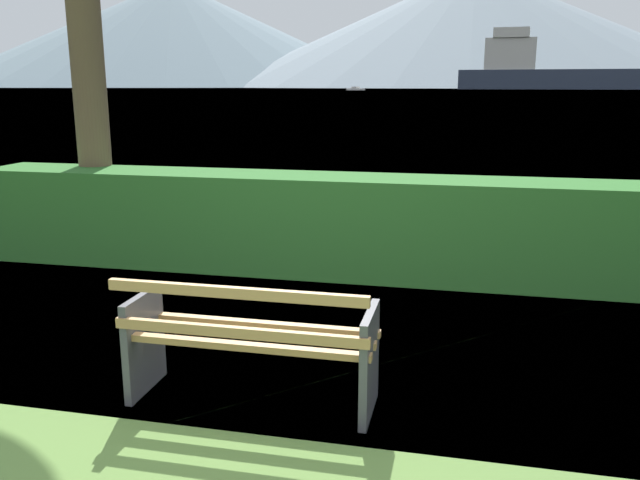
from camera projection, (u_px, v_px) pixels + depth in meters
name	position (u px, v px, depth m)	size (l,w,h in m)	color
ground_plane	(254.00, 399.00, 4.33)	(1400.00, 1400.00, 0.00)	#567A38
water_surface	(469.00, 89.00, 298.19)	(620.00, 620.00, 0.00)	slate
park_bench	(250.00, 342.00, 4.18)	(1.60, 0.57, 0.87)	tan
hedge_row	(342.00, 225.00, 7.12)	(8.36, 0.81, 1.07)	#2D6B28
cargo_ship_large	(579.00, 72.00, 271.94)	(115.81, 24.58, 25.02)	#2D384C
tender_far	(355.00, 89.00, 230.72)	(7.14, 6.61, 1.28)	silver
distant_hills	(466.00, 31.00, 520.56)	(914.79, 416.12, 89.49)	slate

